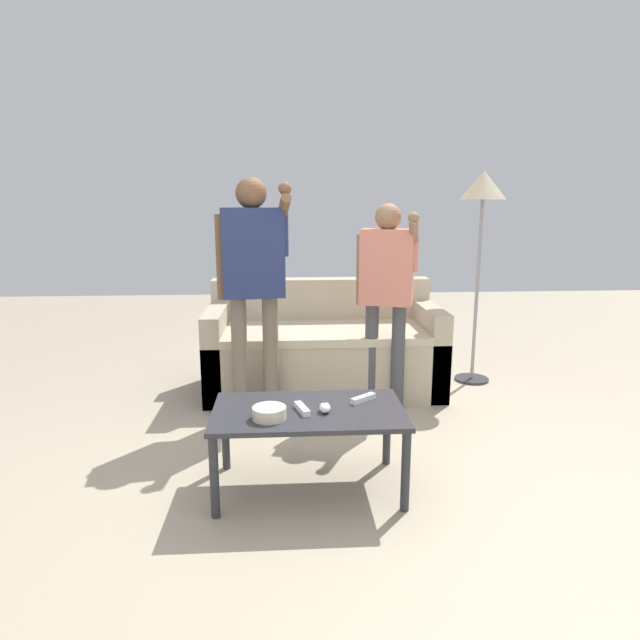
{
  "coord_description": "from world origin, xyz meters",
  "views": [
    {
      "loc": [
        -0.28,
        -2.85,
        1.46
      ],
      "look_at": [
        -0.08,
        0.28,
        0.78
      ],
      "focal_mm": 30.29,
      "sensor_mm": 36.0,
      "label": 1
    }
  ],
  "objects_px": {
    "player_left": "(253,271)",
    "game_remote_wand_far": "(363,399)",
    "couch": "(323,350)",
    "player_right": "(387,282)",
    "game_remote_nunchuk": "(325,407)",
    "game_remote_wand_near": "(302,409)",
    "snack_bowl": "(269,413)",
    "floor_lamp": "(483,200)",
    "coffee_table": "(309,419)"
  },
  "relations": [
    {
      "from": "snack_bowl",
      "to": "player_right",
      "type": "xyz_separation_m",
      "value": [
        0.79,
        1.24,
        0.45
      ]
    },
    {
      "from": "snack_bowl",
      "to": "floor_lamp",
      "type": "distance_m",
      "value": 2.64
    },
    {
      "from": "coffee_table",
      "to": "player_right",
      "type": "distance_m",
      "value": 1.38
    },
    {
      "from": "snack_bowl",
      "to": "game_remote_wand_far",
      "type": "distance_m",
      "value": 0.53
    },
    {
      "from": "snack_bowl",
      "to": "game_remote_wand_far",
      "type": "bearing_deg",
      "value": 22.75
    },
    {
      "from": "snack_bowl",
      "to": "game_remote_wand_near",
      "type": "relative_size",
      "value": 1.03
    },
    {
      "from": "floor_lamp",
      "to": "player_left",
      "type": "height_order",
      "value": "floor_lamp"
    },
    {
      "from": "game_remote_nunchuk",
      "to": "player_right",
      "type": "height_order",
      "value": "player_right"
    },
    {
      "from": "snack_bowl",
      "to": "floor_lamp",
      "type": "bearing_deg",
      "value": 47.43
    },
    {
      "from": "player_left",
      "to": "game_remote_wand_near",
      "type": "bearing_deg",
      "value": -74.38
    },
    {
      "from": "floor_lamp",
      "to": "player_right",
      "type": "xyz_separation_m",
      "value": [
        -0.85,
        -0.55,
        -0.57
      ]
    },
    {
      "from": "couch",
      "to": "floor_lamp",
      "type": "bearing_deg",
      "value": 4.45
    },
    {
      "from": "player_left",
      "to": "floor_lamp",
      "type": "bearing_deg",
      "value": 20.94
    },
    {
      "from": "coffee_table",
      "to": "floor_lamp",
      "type": "height_order",
      "value": "floor_lamp"
    },
    {
      "from": "snack_bowl",
      "to": "game_remote_nunchuk",
      "type": "xyz_separation_m",
      "value": [
        0.28,
        0.07,
        -0.01
      ]
    },
    {
      "from": "couch",
      "to": "coffee_table",
      "type": "xyz_separation_m",
      "value": [
        -0.19,
        -1.58,
        0.07
      ]
    },
    {
      "from": "floor_lamp",
      "to": "player_left",
      "type": "relative_size",
      "value": 1.05
    },
    {
      "from": "couch",
      "to": "snack_bowl",
      "type": "xyz_separation_m",
      "value": [
        -0.38,
        -1.69,
        0.16
      ]
    },
    {
      "from": "couch",
      "to": "floor_lamp",
      "type": "distance_m",
      "value": 1.73
    },
    {
      "from": "game_remote_wand_near",
      "to": "player_right",
      "type": "bearing_deg",
      "value": 61.44
    },
    {
      "from": "snack_bowl",
      "to": "game_remote_nunchuk",
      "type": "height_order",
      "value": "snack_bowl"
    },
    {
      "from": "couch",
      "to": "player_right",
      "type": "distance_m",
      "value": 0.86
    },
    {
      "from": "snack_bowl",
      "to": "game_remote_wand_far",
      "type": "height_order",
      "value": "snack_bowl"
    },
    {
      "from": "couch",
      "to": "player_right",
      "type": "relative_size",
      "value": 1.24
    },
    {
      "from": "coffee_table",
      "to": "game_remote_wand_far",
      "type": "bearing_deg",
      "value": 17.59
    },
    {
      "from": "couch",
      "to": "game_remote_wand_near",
      "type": "height_order",
      "value": "couch"
    },
    {
      "from": "game_remote_nunchuk",
      "to": "game_remote_wand_far",
      "type": "xyz_separation_m",
      "value": [
        0.21,
        0.14,
        -0.01
      ]
    },
    {
      "from": "coffee_table",
      "to": "player_left",
      "type": "relative_size",
      "value": 0.6
    },
    {
      "from": "game_remote_wand_near",
      "to": "game_remote_wand_far",
      "type": "bearing_deg",
      "value": 20.94
    },
    {
      "from": "snack_bowl",
      "to": "game_remote_wand_near",
      "type": "bearing_deg",
      "value": 26.28
    },
    {
      "from": "game_remote_nunchuk",
      "to": "game_remote_wand_near",
      "type": "height_order",
      "value": "game_remote_nunchuk"
    },
    {
      "from": "coffee_table",
      "to": "player_right",
      "type": "relative_size",
      "value": 0.67
    },
    {
      "from": "player_right",
      "to": "game_remote_nunchuk",
      "type": "bearing_deg",
      "value": -113.81
    },
    {
      "from": "couch",
      "to": "player_right",
      "type": "xyz_separation_m",
      "value": [
        0.41,
        -0.45,
        0.61
      ]
    },
    {
      "from": "snack_bowl",
      "to": "game_remote_wand_far",
      "type": "relative_size",
      "value": 1.14
    },
    {
      "from": "game_remote_wand_near",
      "to": "player_left",
      "type": "bearing_deg",
      "value": 105.62
    },
    {
      "from": "floor_lamp",
      "to": "player_left",
      "type": "distance_m",
      "value": 1.95
    },
    {
      "from": "coffee_table",
      "to": "couch",
      "type": "bearing_deg",
      "value": 83.3
    },
    {
      "from": "game_remote_nunchuk",
      "to": "player_right",
      "type": "relative_size",
      "value": 0.06
    },
    {
      "from": "couch",
      "to": "player_left",
      "type": "relative_size",
      "value": 1.11
    },
    {
      "from": "player_left",
      "to": "game_remote_wand_far",
      "type": "bearing_deg",
      "value": -55.85
    },
    {
      "from": "game_remote_wand_far",
      "to": "player_right",
      "type": "bearing_deg",
      "value": 73.64
    },
    {
      "from": "game_remote_wand_near",
      "to": "game_remote_wand_far",
      "type": "distance_m",
      "value": 0.35
    },
    {
      "from": "coffee_table",
      "to": "player_left",
      "type": "xyz_separation_m",
      "value": [
        -0.32,
        1.0,
        0.64
      ]
    },
    {
      "from": "couch",
      "to": "coffee_table",
      "type": "height_order",
      "value": "couch"
    },
    {
      "from": "game_remote_wand_far",
      "to": "floor_lamp",
      "type": "bearing_deg",
      "value": 53.9
    },
    {
      "from": "coffee_table",
      "to": "game_remote_nunchuk",
      "type": "bearing_deg",
      "value": -29.27
    },
    {
      "from": "game_remote_wand_near",
      "to": "floor_lamp",
      "type": "bearing_deg",
      "value": 49.08
    },
    {
      "from": "snack_bowl",
      "to": "player_right",
      "type": "distance_m",
      "value": 1.54
    },
    {
      "from": "game_remote_nunchuk",
      "to": "floor_lamp",
      "type": "distance_m",
      "value": 2.43
    }
  ]
}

